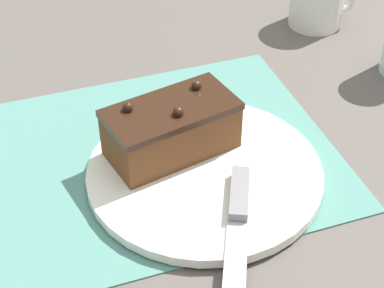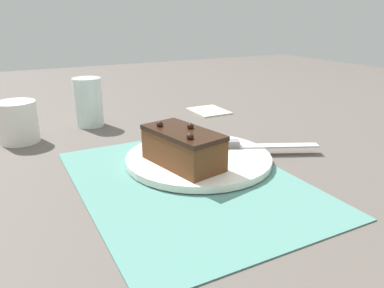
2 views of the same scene
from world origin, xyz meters
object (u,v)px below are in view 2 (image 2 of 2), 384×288
object	(u,v)px
cake_plate	(199,158)
serving_knife	(240,145)
chocolate_cake	(183,147)
drinking_glass	(88,102)
coffee_mug	(18,122)

from	to	relation	value
cake_plate	serving_knife	bearing A→B (deg)	-88.76
chocolate_cake	serving_knife	size ratio (longest dim) A/B	0.74
cake_plate	serving_knife	xyz separation A→B (m)	(0.00, -0.09, 0.01)
chocolate_cake	drinking_glass	world-z (taller)	drinking_glass
coffee_mug	drinking_glass	bearing A→B (deg)	-72.33
chocolate_cake	coffee_mug	size ratio (longest dim) A/B	1.74
chocolate_cake	drinking_glass	size ratio (longest dim) A/B	1.37
cake_plate	drinking_glass	world-z (taller)	drinking_glass
serving_knife	coffee_mug	size ratio (longest dim) A/B	2.37
cake_plate	coffee_mug	world-z (taller)	coffee_mug
cake_plate	serving_knife	distance (m)	0.09
cake_plate	serving_knife	size ratio (longest dim) A/B	1.22
cake_plate	drinking_glass	distance (m)	0.37
chocolate_cake	coffee_mug	xyz separation A→B (m)	(0.32, 0.24, -0.00)
drinking_glass	coffee_mug	xyz separation A→B (m)	(-0.05, 0.16, -0.01)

